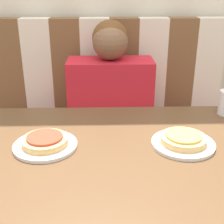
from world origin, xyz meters
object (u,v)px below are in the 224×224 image
Objects in this scene: plate_right at (183,144)px; pizza_right at (183,139)px; pizza_left at (45,140)px; person at (110,83)px; plate_left at (45,146)px.

pizza_right is (0.00, 0.00, 0.02)m from plate_right.
person is at bearing 70.52° from pizza_left.
person is 3.84× the size of pizza_left.
pizza_right is at bearing 0.00° from plate_right.
pizza_left is at bearing -109.48° from person.
pizza_left is (0.00, 0.00, 0.02)m from plate_left.
plate_left is 0.02m from pizza_left.
person is 0.69m from plate_left.
pizza_right is (0.23, -0.65, 0.01)m from person.
plate_right is 1.38× the size of pizza_left.
plate_right is (0.23, -0.65, -0.01)m from person.
plate_left is at bearing 180.00° from pizza_right.
person is 3.84× the size of pizza_right.
pizza_left reaches higher than plate_left.
pizza_left is at bearing 180.00° from plate_right.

